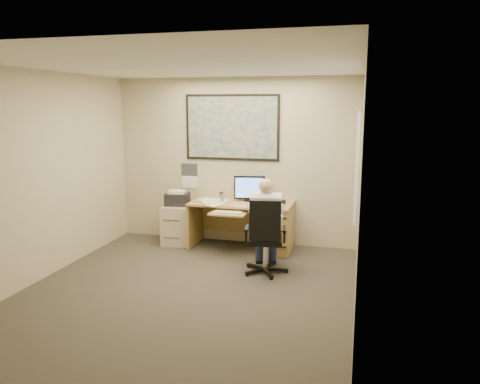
% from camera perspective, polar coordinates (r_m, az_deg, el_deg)
% --- Properties ---
extents(room_shell, '(4.00, 4.50, 2.70)m').
position_cam_1_polar(room_shell, '(5.55, -6.71, 1.09)').
color(room_shell, '#39342C').
rests_on(room_shell, ground).
extents(desk, '(1.60, 0.97, 1.14)m').
position_cam_1_polar(desk, '(7.37, 2.77, -3.71)').
color(desk, tan).
rests_on(desk, ground).
extents(world_map, '(1.56, 0.03, 1.06)m').
position_cam_1_polar(world_map, '(7.62, -0.99, 7.87)').
color(world_map, '#1E4C93').
rests_on(world_map, room_shell).
extents(wall_calendar, '(0.28, 0.01, 0.42)m').
position_cam_1_polar(wall_calendar, '(7.94, -6.19, 1.96)').
color(wall_calendar, white).
rests_on(wall_calendar, room_shell).
extents(window_blinds, '(0.06, 1.40, 1.30)m').
position_cam_1_polar(window_blinds, '(5.94, 14.23, 3.41)').
color(window_blinds, beige).
rests_on(window_blinds, room_shell).
extents(filing_cabinet, '(0.53, 0.60, 0.89)m').
position_cam_1_polar(filing_cabinet, '(7.80, -7.58, -3.46)').
color(filing_cabinet, beige).
rests_on(filing_cabinet, ground).
extents(office_chair, '(0.72, 0.72, 1.05)m').
position_cam_1_polar(office_chair, '(6.37, 2.94, -7.28)').
color(office_chair, black).
rests_on(office_chair, ground).
extents(person, '(0.65, 0.84, 1.29)m').
position_cam_1_polar(person, '(6.35, 3.18, -4.14)').
color(person, white).
rests_on(person, office_chair).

